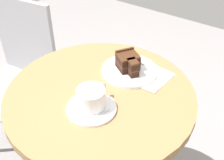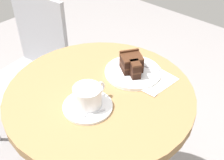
% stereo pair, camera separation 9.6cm
% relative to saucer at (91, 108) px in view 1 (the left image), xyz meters
% --- Properties ---
extents(cafe_table, '(0.66, 0.66, 0.74)m').
position_rel_saucer_xyz_m(cafe_table, '(0.08, 0.03, -0.14)').
color(cafe_table, olive).
rests_on(cafe_table, ground).
extents(saucer, '(0.16, 0.16, 0.01)m').
position_rel_saucer_xyz_m(saucer, '(0.00, 0.00, 0.00)').
color(saucer, white).
rests_on(saucer, cafe_table).
extents(coffee_cup, '(0.12, 0.09, 0.07)m').
position_rel_saucer_xyz_m(coffee_cup, '(0.01, 0.00, 0.04)').
color(coffee_cup, white).
rests_on(coffee_cup, saucer).
extents(teaspoon, '(0.10, 0.05, 0.00)m').
position_rel_saucer_xyz_m(teaspoon, '(-0.04, -0.03, 0.01)').
color(teaspoon, silver).
rests_on(teaspoon, saucer).
extents(cake_plate, '(0.21, 0.21, 0.01)m').
position_rel_saucer_xyz_m(cake_plate, '(0.24, 0.01, 0.00)').
color(cake_plate, white).
rests_on(cake_plate, cafe_table).
extents(cake_slice, '(0.10, 0.11, 0.07)m').
position_rel_saucer_xyz_m(cake_slice, '(0.24, 0.01, 0.04)').
color(cake_slice, black).
rests_on(cake_slice, cake_plate).
extents(fork, '(0.06, 0.14, 0.00)m').
position_rel_saucer_xyz_m(fork, '(0.29, -0.01, 0.01)').
color(fork, silver).
rests_on(fork, cake_plate).
extents(napkin, '(0.16, 0.15, 0.00)m').
position_rel_saucer_xyz_m(napkin, '(0.25, -0.06, -0.00)').
color(napkin, silver).
rests_on(napkin, cafe_table).
extents(cafe_chair, '(0.43, 0.43, 0.86)m').
position_rel_saucer_xyz_m(cafe_chair, '(0.21, 0.66, -0.24)').
color(cafe_chair, '#9E9EA3').
rests_on(cafe_chair, ground).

